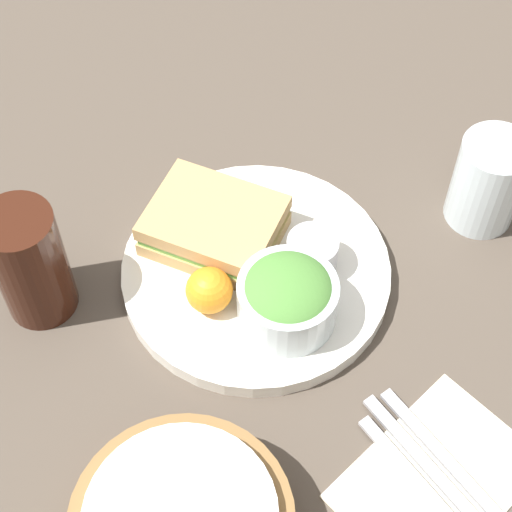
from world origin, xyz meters
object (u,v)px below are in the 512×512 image
(dressing_cup, at_px, (312,254))
(drink_glass, at_px, (30,263))
(plate, at_px, (256,272))
(salad_bowl, at_px, (288,297))
(water_glass, at_px, (488,182))
(spoon, at_px, (423,488))
(knife, at_px, (437,477))
(fork, at_px, (452,466))
(sandwich, at_px, (214,226))

(dressing_cup, relative_size, drink_glass, 0.39)
(plate, distance_m, drink_glass, 0.23)
(salad_bowl, distance_m, water_glass, 0.27)
(salad_bowl, bearing_deg, drink_glass, 39.60)
(spoon, distance_m, water_glass, 0.34)
(salad_bowl, xyz_separation_m, knife, (-0.21, 0.02, -0.05))
(drink_glass, bearing_deg, spoon, -162.45)
(plate, xyz_separation_m, fork, (-0.28, 0.02, -0.00))
(sandwich, relative_size, dressing_cup, 3.06)
(plate, xyz_separation_m, sandwich, (0.06, 0.01, 0.03))
(fork, bearing_deg, spoon, -90.00)
(sandwich, height_order, water_glass, water_glass)
(sandwich, distance_m, knife, 0.34)
(sandwich, distance_m, drink_glass, 0.19)
(salad_bowl, relative_size, knife, 0.52)
(plate, bearing_deg, water_glass, -114.48)
(fork, relative_size, knife, 0.95)
(dressing_cup, distance_m, fork, 0.25)
(fork, bearing_deg, knife, -90.00)
(plate, distance_m, salad_bowl, 0.08)
(drink_glass, relative_size, water_glass, 1.26)
(dressing_cup, bearing_deg, water_glass, -109.96)
(plate, xyz_separation_m, drink_glass, (0.13, 0.18, 0.06))
(dressing_cup, bearing_deg, sandwich, 27.48)
(plate, distance_m, fork, 0.28)
(plate, bearing_deg, drink_glass, 53.88)
(salad_bowl, bearing_deg, spoon, 170.73)
(plate, height_order, water_glass, water_glass)
(fork, xyz_separation_m, water_glass, (0.17, -0.26, 0.05))
(sandwich, relative_size, water_glass, 1.51)
(sandwich, height_order, drink_glass, drink_glass)
(dressing_cup, bearing_deg, drink_glass, 52.86)
(knife, bearing_deg, water_glass, 128.34)
(sandwich, xyz_separation_m, fork, (-0.34, 0.01, -0.04))
(salad_bowl, relative_size, spoon, 0.60)
(spoon, bearing_deg, knife, 90.00)
(dressing_cup, xyz_separation_m, drink_glass, (0.17, 0.23, 0.03))
(sandwich, bearing_deg, plate, -173.98)
(sandwich, bearing_deg, salad_bowl, 174.06)
(salad_bowl, height_order, water_glass, water_glass)
(sandwich, distance_m, salad_bowl, 0.12)
(spoon, bearing_deg, sandwich, 179.23)
(dressing_cup, bearing_deg, salad_bowl, 112.73)
(plate, xyz_separation_m, water_glass, (-0.11, -0.24, 0.05))
(sandwich, bearing_deg, knife, 175.00)
(water_glass, bearing_deg, spoon, 119.18)
(spoon, bearing_deg, salad_bowl, 178.01)
(fork, distance_m, knife, 0.02)
(drink_glass, bearing_deg, dressing_cup, -127.14)
(plate, distance_m, water_glass, 0.27)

